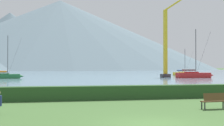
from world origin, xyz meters
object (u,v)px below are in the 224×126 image
object	(u,v)px
sailboat_slip_4	(184,73)
dock_crane	(166,47)
sailboat_slip_1	(6,76)
sailboat_slip_8	(194,75)
park_bench_near_path	(215,100)

from	to	relation	value
sailboat_slip_4	dock_crane	bearing A→B (deg)	-127.20
sailboat_slip_1	sailboat_slip_8	distance (m)	41.51
park_bench_near_path	sailboat_slip_4	bearing A→B (deg)	62.45
sailboat_slip_4	sailboat_slip_8	distance (m)	22.95
sailboat_slip_8	sailboat_slip_1	bearing A→B (deg)	178.38
sailboat_slip_4	park_bench_near_path	size ratio (longest dim) A/B	4.71
park_bench_near_path	sailboat_slip_8	bearing A→B (deg)	60.73
sailboat_slip_4	sailboat_slip_8	xyz separation A→B (m)	(-7.37, -21.73, 0.16)
sailboat_slip_1	sailboat_slip_8	bearing A→B (deg)	-15.08
sailboat_slip_1	sailboat_slip_8	xyz separation A→B (m)	(41.27, -4.45, 0.14)
sailboat_slip_8	park_bench_near_path	xyz separation A→B (m)	(-23.56, -51.21, -0.19)
sailboat_slip_1	sailboat_slip_4	size ratio (longest dim) A/B	1.18
sailboat_slip_8	dock_crane	world-z (taller)	dock_crane
sailboat_slip_1	sailboat_slip_4	world-z (taller)	sailboat_slip_1
sailboat_slip_8	park_bench_near_path	world-z (taller)	sailboat_slip_8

